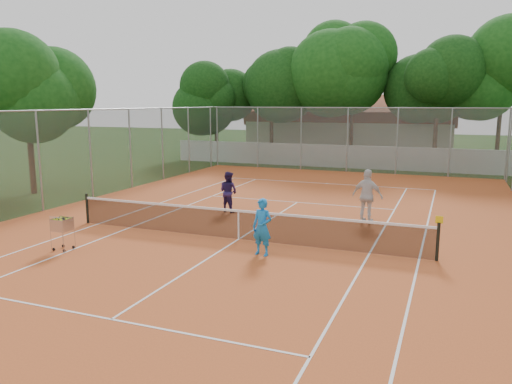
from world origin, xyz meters
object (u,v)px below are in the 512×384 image
at_px(tennis_net, 239,224).
at_px(player_far_left, 228,192).
at_px(player_near, 262,227).
at_px(ball_hopper, 63,233).
at_px(player_far_right, 367,196).
at_px(clubhouse, 352,127).

distance_m(tennis_net, player_far_left, 4.17).
bearing_deg(tennis_net, player_near, -44.57).
xyz_separation_m(tennis_net, ball_hopper, (-4.33, -2.97, 0.03)).
bearing_deg(player_far_right, tennis_net, 61.20).
bearing_deg(player_far_right, player_far_left, 14.73).
bearing_deg(player_far_right, player_near, 80.40).
distance_m(player_far_left, ball_hopper, 7.01).
bearing_deg(tennis_net, player_far_right, 47.77).
bearing_deg(ball_hopper, player_near, 31.84).
distance_m(tennis_net, player_far_right, 5.10).
xyz_separation_m(player_far_right, ball_hopper, (-7.75, -6.73, -0.45)).
height_order(tennis_net, clubhouse, clubhouse).
height_order(tennis_net, player_near, player_near).
bearing_deg(clubhouse, player_near, -83.82).
bearing_deg(player_near, ball_hopper, -153.72).
xyz_separation_m(tennis_net, player_far_left, (-2.02, 3.63, 0.31)).
relative_size(tennis_net, player_far_left, 7.38).
bearing_deg(ball_hopper, tennis_net, 49.30).
xyz_separation_m(clubhouse, ball_hopper, (-2.33, -31.97, -1.66)).
height_order(tennis_net, player_far_right, player_far_right).
xyz_separation_m(player_far_left, player_far_right, (5.43, 0.12, 0.17)).
relative_size(tennis_net, ball_hopper, 11.32).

